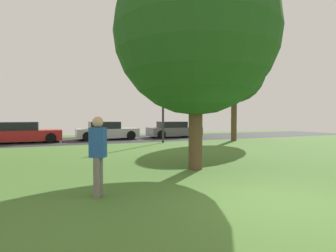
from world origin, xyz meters
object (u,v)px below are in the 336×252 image
at_px(oak_tree_left, 234,73).
at_px(street_lamp_post, 163,108).
at_px(parked_car_red, 23,133).
at_px(parked_car_silver, 107,131).
at_px(person_catcher, 98,153).
at_px(maple_tree_far, 196,34).
at_px(parked_car_grey, 174,130).

distance_m(oak_tree_left, street_lamp_post, 5.74).
height_order(parked_car_red, parked_car_silver, parked_car_red).
relative_size(person_catcher, parked_car_silver, 0.39).
xyz_separation_m(maple_tree_far, parked_car_grey, (4.96, 12.58, -3.75)).
bearing_deg(oak_tree_left, maple_tree_far, -133.07).
height_order(maple_tree_far, parked_car_silver, maple_tree_far).
xyz_separation_m(parked_car_red, parked_car_grey, (10.88, 0.45, -0.02)).
bearing_deg(parked_car_silver, person_catcher, -101.36).
bearing_deg(parked_car_red, street_lamp_post, -22.89).
bearing_deg(parked_car_red, maple_tree_far, -63.95).
bearing_deg(parked_car_silver, maple_tree_far, -87.78).
xyz_separation_m(oak_tree_left, person_catcher, (-10.91, -9.94, -3.79)).
distance_m(oak_tree_left, parked_car_silver, 10.08).
relative_size(parked_car_silver, parked_car_grey, 1.03).
relative_size(oak_tree_left, parked_car_grey, 1.59).
distance_m(person_catcher, parked_car_grey, 16.70).
distance_m(maple_tree_far, parked_car_red, 14.00).
relative_size(parked_car_red, parked_car_silver, 1.03).
bearing_deg(street_lamp_post, parked_car_silver, 126.10).
bearing_deg(maple_tree_far, parked_car_grey, 68.49).
relative_size(maple_tree_far, parked_car_silver, 1.57).
xyz_separation_m(oak_tree_left, parked_car_silver, (-8.01, 4.50, -4.13)).
distance_m(maple_tree_far, parked_car_grey, 14.03).
relative_size(maple_tree_far, oak_tree_left, 1.02).
distance_m(maple_tree_far, person_catcher, 5.15).
xyz_separation_m(parked_car_red, parked_car_silver, (5.44, 0.43, -0.01)).
height_order(parked_car_red, street_lamp_post, street_lamp_post).
xyz_separation_m(person_catcher, parked_car_grey, (8.34, 14.46, -0.35)).
bearing_deg(maple_tree_far, parked_car_silver, 92.22).
height_order(person_catcher, street_lamp_post, street_lamp_post).
bearing_deg(parked_car_grey, maple_tree_far, -111.51).
distance_m(oak_tree_left, person_catcher, 15.24).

